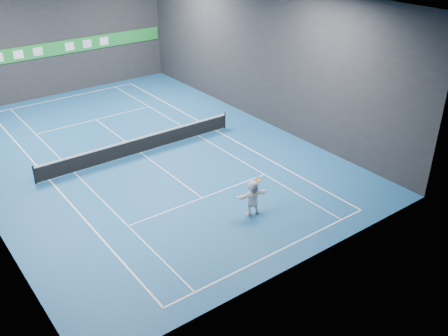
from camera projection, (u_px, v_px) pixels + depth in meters
ground at (141, 153)px, 29.48m from camera, size 26.00×26.00×0.00m
wall_back at (51, 35)px, 36.57m from camera, size 18.00×0.10×9.00m
wall_front at (302, 168)px, 18.17m from camera, size 18.00×0.10×9.00m
wall_right at (260, 53)px, 32.12m from camera, size 0.10×26.00×9.00m
baseline_near at (276, 252)px, 21.06m from camera, size 10.98×0.08×0.01m
baseline_far at (66, 97)px, 37.90m from camera, size 10.98×0.08×0.01m
sideline_doubles_left at (49, 180)px, 26.58m from camera, size 0.08×23.78×0.01m
sideline_doubles_right at (216, 130)px, 32.38m from camera, size 0.08×23.78×0.01m
sideline_singles_left at (74, 173)px, 27.31m from camera, size 0.06×23.78×0.01m
sideline_singles_right at (198, 136)px, 31.65m from camera, size 0.06×23.78×0.01m
service_line_near at (202, 198)px, 24.95m from camera, size 8.23×0.06×0.01m
service_line_far at (96, 120)px, 34.01m from camera, size 8.23×0.06×0.01m
center_service_line at (141, 153)px, 29.48m from camera, size 0.06×12.80×0.01m
player at (253, 197)px, 23.28m from camera, size 1.74×0.88×1.79m
tennis_ball at (250, 163)px, 22.28m from camera, size 0.07×0.07×0.07m
tennis_net at (140, 145)px, 29.23m from camera, size 12.50×0.10×1.07m
sponsor_banner at (54, 49)px, 37.00m from camera, size 17.64×0.11×1.00m
tennis_racket at (259, 181)px, 23.14m from camera, size 0.43×0.34×0.66m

